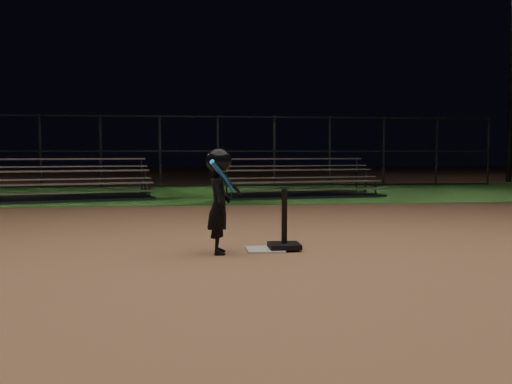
# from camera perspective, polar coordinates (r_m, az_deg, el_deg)

# --- Properties ---
(ground) EXTENTS (80.00, 80.00, 0.00)m
(ground) POSITION_cam_1_polar(r_m,az_deg,el_deg) (6.95, 0.92, -5.93)
(ground) COLOR #A76F4B
(ground) RESTS_ON ground
(grass_strip) EXTENTS (60.00, 8.00, 0.01)m
(grass_strip) POSITION_cam_1_polar(r_m,az_deg,el_deg) (16.86, -3.41, -0.06)
(grass_strip) COLOR #24571C
(grass_strip) RESTS_ON ground
(home_plate) EXTENTS (0.45, 0.45, 0.02)m
(home_plate) POSITION_cam_1_polar(r_m,az_deg,el_deg) (6.95, 0.92, -5.83)
(home_plate) COLOR beige
(home_plate) RESTS_ON ground
(batting_tee) EXTENTS (0.38, 0.38, 0.73)m
(batting_tee) POSITION_cam_1_polar(r_m,az_deg,el_deg) (6.97, 2.88, -4.61)
(batting_tee) COLOR black
(batting_tee) RESTS_ON home_plate
(child_batter) EXTENTS (0.43, 0.60, 1.26)m
(child_batter) POSITION_cam_1_polar(r_m,az_deg,el_deg) (6.66, -3.77, -0.59)
(child_batter) COLOR black
(child_batter) RESTS_ON ground
(bleacher_left) EXTENTS (4.68, 3.08, 1.05)m
(bleacher_left) POSITION_cam_1_polar(r_m,az_deg,el_deg) (15.18, -18.78, 0.08)
(bleacher_left) COLOR silver
(bleacher_left) RESTS_ON ground
(bleacher_right) EXTENTS (4.56, 2.80, 1.04)m
(bleacher_right) POSITION_cam_1_polar(r_m,az_deg,el_deg) (15.54, 4.38, 0.36)
(bleacher_right) COLOR #B6B6BB
(bleacher_right) RESTS_ON ground
(backstop_fence) EXTENTS (20.08, 0.08, 2.50)m
(backstop_fence) POSITION_cam_1_polar(r_m,az_deg,el_deg) (19.81, -3.88, 4.14)
(backstop_fence) COLOR #38383D
(backstop_fence) RESTS_ON ground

